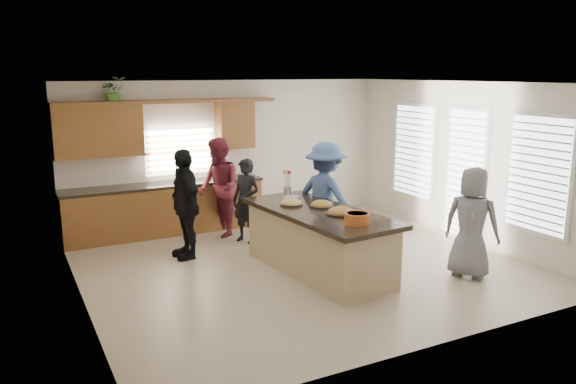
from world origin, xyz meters
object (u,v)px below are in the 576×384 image
salad_bowl (357,218)px  woman_right_back (326,197)px  island (319,242)px  woman_right_front (472,222)px  woman_left_mid (219,187)px  woman_left_front (185,204)px  woman_left_back (246,201)px

salad_bowl → woman_right_back: size_ratio=0.19×
island → woman_right_front: (1.87, -1.19, 0.37)m
woman_right_front → salad_bowl: bearing=49.8°
woman_left_mid → island: bearing=15.0°
island → woman_right_back: (0.63, 0.85, 0.46)m
woman_left_front → woman_right_back: woman_right_back is taller
island → salad_bowl: size_ratio=8.18×
woman_left_back → island: bearing=-18.3°
woman_right_back → woman_left_front: bearing=50.1°
salad_bowl → woman_left_front: woman_left_front is taller
woman_left_mid → woman_left_front: 1.30m
woman_left_mid → woman_left_back: bearing=25.9°
woman_left_front → woman_right_back: size_ratio=0.97×
woman_left_back → woman_left_front: 1.25m
salad_bowl → woman_left_mid: bearing=102.1°
island → woman_right_front: size_ratio=1.71×
salad_bowl → woman_left_mid: woman_left_mid is taller
woman_left_back → woman_left_front: size_ratio=0.84×
island → woman_left_front: woman_left_front is taller
woman_left_front → woman_left_mid: bearing=132.3°
woman_left_mid → woman_left_front: size_ratio=1.01×
woman_left_back → woman_left_mid: woman_left_mid is taller
island → woman_left_back: bearing=95.6°
woman_left_back → woman_left_mid: 0.67m
woman_left_mid → woman_right_front: woman_left_mid is taller
woman_left_mid → woman_right_back: size_ratio=0.98×
woman_right_back → woman_right_front: 2.39m
woman_left_front → woman_right_back: (2.19, -0.72, 0.03)m
island → woman_right_front: 2.25m
woman_left_back → woman_left_mid: size_ratio=0.82×
woman_left_back → woman_right_back: (0.99, -1.04, 0.17)m
salad_bowl → island: bearing=94.8°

